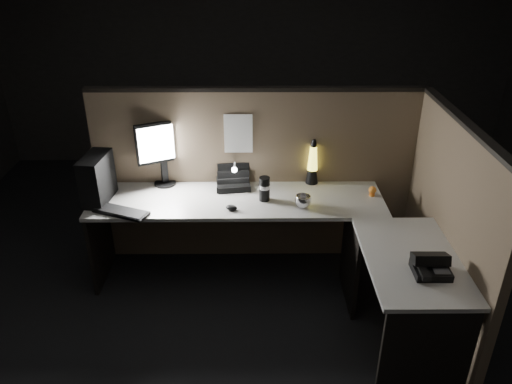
{
  "coord_description": "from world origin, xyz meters",
  "views": [
    {
      "loc": [
        -0.03,
        -2.84,
        2.6
      ],
      "look_at": [
        -0.0,
        0.35,
        0.92
      ],
      "focal_mm": 35.0,
      "sensor_mm": 36.0,
      "label": 1
    }
  ],
  "objects_px": {
    "pc_tower": "(97,178)",
    "lava_lamp": "(312,165)",
    "monitor": "(162,147)",
    "desk_phone": "(430,266)",
    "keyboard": "(121,212)"
  },
  "relations": [
    {
      "from": "lava_lamp",
      "to": "desk_phone",
      "type": "xyz_separation_m",
      "value": [
        0.59,
        -1.24,
        -0.11
      ]
    },
    {
      "from": "monitor",
      "to": "lava_lamp",
      "type": "relative_size",
      "value": 1.4
    },
    {
      "from": "monitor",
      "to": "lava_lamp",
      "type": "height_order",
      "value": "monitor"
    },
    {
      "from": "pc_tower",
      "to": "monitor",
      "type": "bearing_deg",
      "value": 37.96
    },
    {
      "from": "keyboard",
      "to": "monitor",
      "type": "bearing_deg",
      "value": 84.49
    },
    {
      "from": "lava_lamp",
      "to": "pc_tower",
      "type": "bearing_deg",
      "value": -170.37
    },
    {
      "from": "pc_tower",
      "to": "desk_phone",
      "type": "bearing_deg",
      "value": -16.07
    },
    {
      "from": "lava_lamp",
      "to": "desk_phone",
      "type": "distance_m",
      "value": 1.38
    },
    {
      "from": "pc_tower",
      "to": "lava_lamp",
      "type": "height_order",
      "value": "lava_lamp"
    },
    {
      "from": "monitor",
      "to": "keyboard",
      "type": "bearing_deg",
      "value": -142.25
    },
    {
      "from": "lava_lamp",
      "to": "keyboard",
      "type": "bearing_deg",
      "value": -161.39
    },
    {
      "from": "monitor",
      "to": "keyboard",
      "type": "relative_size",
      "value": 1.27
    },
    {
      "from": "monitor",
      "to": "lava_lamp",
      "type": "bearing_deg",
      "value": -24.78
    },
    {
      "from": "monitor",
      "to": "desk_phone",
      "type": "distance_m",
      "value": 2.21
    },
    {
      "from": "pc_tower",
      "to": "lava_lamp",
      "type": "distance_m",
      "value": 1.71
    }
  ]
}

